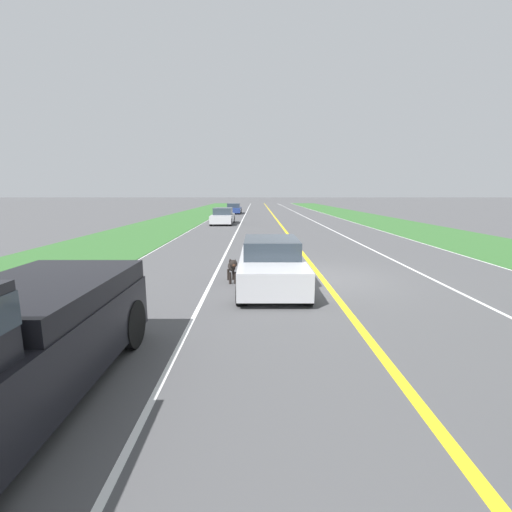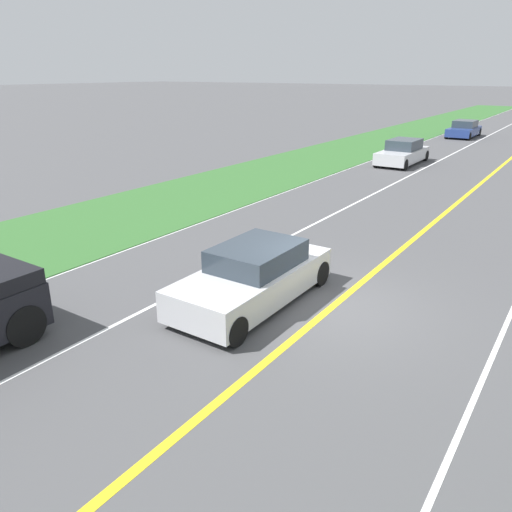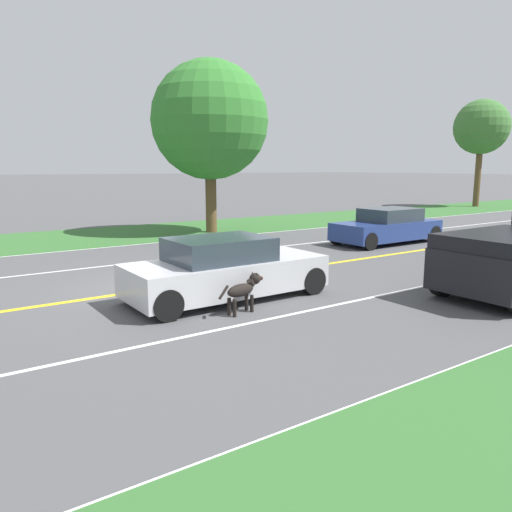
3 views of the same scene
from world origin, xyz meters
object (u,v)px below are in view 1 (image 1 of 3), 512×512
at_px(dog, 232,267).
at_px(car_trailing_mid, 234,209).
at_px(ego_car, 271,264).
at_px(car_trailing_near, 223,216).

relative_size(dog, car_trailing_mid, 0.26).
relative_size(ego_car, car_trailing_mid, 0.97).
bearing_deg(ego_car, car_trailing_near, -80.62).
bearing_deg(dog, ego_car, 156.23).
xyz_separation_m(dog, car_trailing_mid, (2.24, -35.66, 0.14)).
xyz_separation_m(dog, car_trailing_near, (2.21, -20.25, 0.16)).
height_order(ego_car, dog, ego_car).
xyz_separation_m(ego_car, dog, (1.18, -0.26, -0.16)).
distance_m(car_trailing_near, car_trailing_mid, 15.41).
bearing_deg(ego_car, dog, -12.53).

